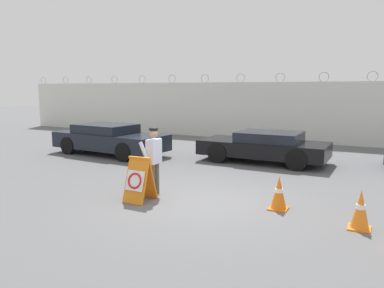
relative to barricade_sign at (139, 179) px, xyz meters
name	(u,v)px	position (x,y,z in m)	size (l,w,h in m)	color
ground_plane	(201,203)	(1.39, 0.52, -0.53)	(90.00, 90.00, 0.00)	#5B5B5E
perimeter_wall	(300,112)	(1.39, 11.67, 0.96)	(36.00, 0.30, 3.42)	silver
barricade_sign	(139,179)	(0.00, 0.00, 0.00)	(0.60, 0.68, 1.07)	orange
security_guard	(154,158)	(0.00, 0.65, 0.40)	(0.38, 0.61, 1.69)	#514C42
traffic_cone_near	(279,193)	(3.11, 0.90, -0.16)	(0.41, 0.41, 0.74)	orange
traffic_cone_mid	(360,210)	(4.79, 0.44, -0.15)	(0.40, 0.40, 0.76)	orange
parked_car_front_coupe	(109,139)	(-4.75, 4.69, 0.11)	(4.92, 2.21, 1.22)	black
parked_car_rear_sedan	(264,146)	(1.30, 5.96, 0.06)	(4.55, 2.03, 1.12)	black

